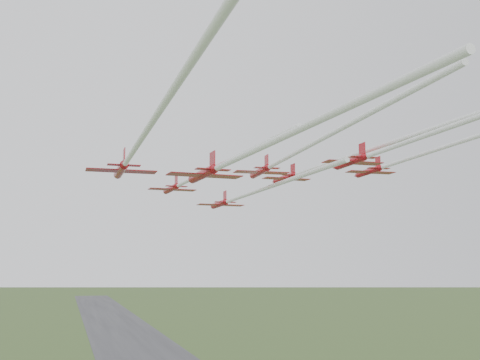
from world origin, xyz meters
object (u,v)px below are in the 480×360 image
object	(u,v)px
jet_lead	(242,196)
jet_row4_right	(392,147)
jet_row2_right	(325,165)
jet_row2_left	(194,178)
jet_row4_left	(236,159)
jet_row3_right	(417,156)
jet_row3_mid	(291,155)
jet_row3_left	(137,145)

from	to	relation	value
jet_lead	jet_row4_right	world-z (taller)	jet_row4_right
jet_row2_right	jet_row2_left	bearing A→B (deg)	174.83
jet_row2_left	jet_row4_left	distance (m)	21.65
jet_row4_left	jet_row4_right	world-z (taller)	jet_row4_right
jet_row4_left	jet_row3_right	bearing A→B (deg)	14.05
jet_row2_left	jet_row4_left	world-z (taller)	jet_row2_left
jet_row3_right	jet_row3_mid	bearing A→B (deg)	-169.33
jet_row2_right	jet_row3_left	distance (m)	36.54
jet_lead	jet_row3_left	xyz separation A→B (m)	(-21.77, -33.21, 1.28)
jet_lead	jet_row3_left	size ratio (longest dim) A/B	0.83
jet_row2_right	jet_row3_left	bearing A→B (deg)	-151.97
jet_row3_right	jet_row4_left	xyz separation A→B (m)	(-29.38, -10.02, -3.58)
jet_row3_right	jet_row3_left	bearing A→B (deg)	-167.25
jet_row3_left	jet_row4_right	world-z (taller)	jet_row4_right
jet_row3_left	jet_row4_right	size ratio (longest dim) A/B	1.50
jet_lead	jet_row2_left	distance (m)	17.64
jet_row2_left	jet_row3_right	xyz separation A→B (m)	(29.71, -11.61, 2.68)
jet_row4_left	jet_row4_right	bearing A→B (deg)	-12.14
jet_row3_left	jet_row4_left	size ratio (longest dim) A/B	1.25
jet_lead	jet_row4_left	bearing A→B (deg)	-109.25
jet_row2_left	jet_row4_right	size ratio (longest dim) A/B	1.16
jet_row2_left	jet_row3_left	distance (m)	22.30
jet_row2_left	jet_row4_right	world-z (taller)	jet_row4_right
jet_row2_left	jet_row3_mid	world-z (taller)	jet_row3_mid
jet_row3_mid	jet_row4_right	distance (m)	12.82
jet_row4_right	jet_row2_left	bearing A→B (deg)	126.91
jet_row2_right	jet_row3_right	size ratio (longest dim) A/B	1.05
jet_row2_left	jet_row3_mid	distance (m)	17.71
jet_row3_left	jet_row4_left	distance (m)	11.06
jet_row2_right	jet_row4_left	size ratio (longest dim) A/B	1.07
jet_lead	jet_row3_mid	size ratio (longest dim) A/B	1.04
jet_row2_right	jet_row4_left	world-z (taller)	jet_row2_right
jet_row2_right	jet_row3_left	world-z (taller)	jet_row2_right
jet_row3_right	jet_row4_right	world-z (taller)	jet_row3_right
jet_lead	jet_row2_left	bearing A→B (deg)	-131.78
jet_row3_mid	jet_lead	bearing A→B (deg)	88.09
jet_row4_right	jet_row3_left	bearing A→B (deg)	170.79
jet_row3_right	jet_row4_left	distance (m)	31.25
jet_row3_left	jet_row4_left	xyz separation A→B (m)	(10.80, -1.95, -1.32)
jet_row2_right	jet_row3_left	xyz separation A→B (m)	(-31.06, -19.11, -2.39)
jet_row3_mid	jet_row4_right	world-z (taller)	jet_row3_mid
jet_row3_left	jet_row2_left	bearing A→B (deg)	61.42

